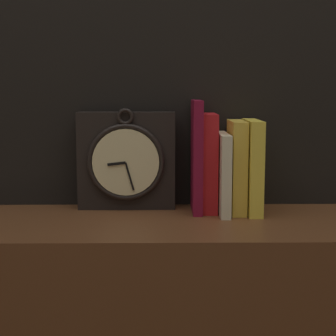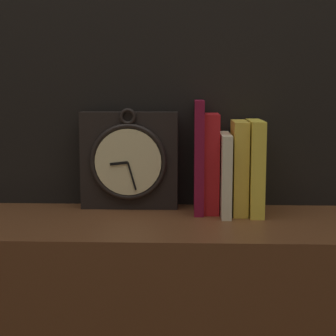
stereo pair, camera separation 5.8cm
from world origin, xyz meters
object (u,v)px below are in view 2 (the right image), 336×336
(book_slot0_maroon, at_px, (199,156))
(book_slot2_cream, at_px, (225,174))
(book_slot1_red, at_px, (211,163))
(book_slot4_yellow, at_px, (255,167))
(clock, at_px, (129,160))
(book_slot3_yellow, at_px, (239,167))

(book_slot0_maroon, relative_size, book_slot2_cream, 1.41)
(book_slot0_maroon, xyz_separation_m, book_slot1_red, (0.03, 0.01, -0.01))
(book_slot0_maroon, distance_m, book_slot4_yellow, 0.12)
(clock, xyz_separation_m, book_slot3_yellow, (0.25, -0.03, -0.01))
(book_slot2_cream, bearing_deg, clock, 168.03)
(book_slot0_maroon, bearing_deg, book_slot2_cream, -15.20)
(book_slot3_yellow, bearing_deg, book_slot1_red, 171.47)
(book_slot0_maroon, height_order, book_slot3_yellow, book_slot0_maroon)
(book_slot3_yellow, bearing_deg, clock, 172.12)
(clock, relative_size, book_slot4_yellow, 1.12)
(book_slot0_maroon, distance_m, book_slot3_yellow, 0.09)
(book_slot0_maroon, relative_size, book_slot1_red, 1.14)
(book_slot0_maroon, xyz_separation_m, book_slot4_yellow, (0.12, -0.01, -0.02))
(clock, relative_size, book_slot3_yellow, 1.13)
(book_slot2_cream, distance_m, book_slot3_yellow, 0.04)
(book_slot4_yellow, bearing_deg, book_slot2_cream, -175.71)
(book_slot0_maroon, relative_size, book_slot3_yellow, 1.22)
(book_slot3_yellow, xyz_separation_m, book_slot4_yellow, (0.03, -0.01, 0.00))
(book_slot0_maroon, bearing_deg, book_slot4_yellow, -4.96)
(book_slot2_cream, relative_size, book_slot3_yellow, 0.87)
(book_slot2_cream, xyz_separation_m, book_slot3_yellow, (0.03, 0.01, 0.01))
(book_slot1_red, relative_size, book_slot3_yellow, 1.07)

